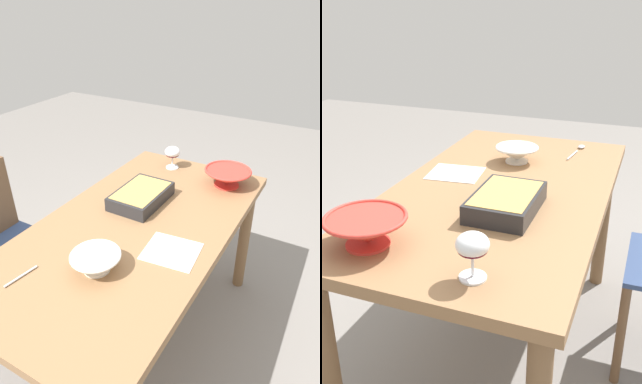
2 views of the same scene
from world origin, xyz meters
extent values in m
plane|color=gray|center=(0.00, 0.00, 0.00)|extent=(8.00, 8.00, 0.00)
cube|color=olive|center=(0.00, 0.00, 0.73)|extent=(1.45, 0.78, 0.04)
cylinder|color=brown|center=(0.66, -0.33, 0.35)|extent=(0.07, 0.07, 0.71)
cylinder|color=brown|center=(0.66, 0.33, 0.35)|extent=(0.07, 0.07, 0.71)
cube|color=#334772|center=(-0.17, 0.67, 0.46)|extent=(0.42, 0.38, 0.02)
cylinder|color=brown|center=(-0.36, 0.50, 0.22)|extent=(0.04, 0.04, 0.45)
cylinder|color=brown|center=(0.02, 0.50, 0.22)|extent=(0.04, 0.04, 0.45)
cylinder|color=brown|center=(0.02, 0.84, 0.22)|extent=(0.04, 0.04, 0.45)
cylinder|color=white|center=(0.59, 0.12, 0.75)|extent=(0.07, 0.07, 0.01)
cylinder|color=white|center=(0.59, 0.12, 0.79)|extent=(0.01, 0.01, 0.06)
ellipsoid|color=white|center=(0.59, 0.12, 0.85)|extent=(0.09, 0.09, 0.06)
ellipsoid|color=#4C0A19|center=(0.59, 0.12, 0.83)|extent=(0.08, 0.08, 0.03)
cube|color=#262628|center=(0.18, 0.08, 0.78)|extent=(0.30, 0.21, 0.06)
cube|color=tan|center=(0.18, 0.08, 0.80)|extent=(0.27, 0.19, 0.02)
cylinder|color=white|center=(-0.31, -0.03, 0.75)|extent=(0.10, 0.10, 0.01)
cone|color=white|center=(-0.31, -0.03, 0.78)|extent=(0.18, 0.18, 0.06)
torus|color=white|center=(-0.31, -0.03, 0.81)|extent=(0.19, 0.19, 0.01)
cylinder|color=red|center=(0.54, -0.22, 0.75)|extent=(0.13, 0.13, 0.01)
cone|color=red|center=(0.54, -0.22, 0.80)|extent=(0.23, 0.23, 0.08)
torus|color=red|center=(0.54, -0.22, 0.84)|extent=(0.24, 0.24, 0.01)
cylinder|color=silver|center=(-0.47, 0.18, 0.75)|extent=(0.13, 0.03, 0.01)
cube|color=white|center=(-0.09, -0.22, 0.75)|extent=(0.21, 0.23, 0.00)
camera|label=1|loc=(-1.05, -0.71, 1.63)|focal=32.91mm
camera|label=2|loc=(1.52, 0.50, 1.42)|focal=43.49mm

